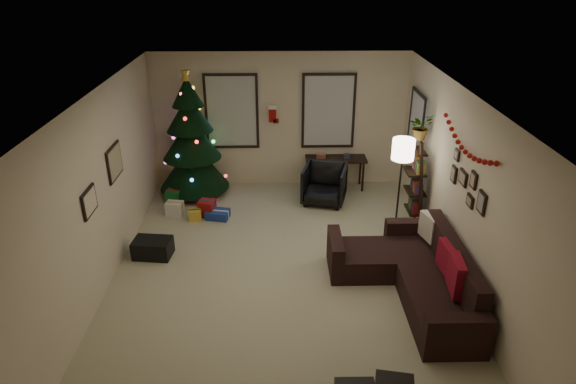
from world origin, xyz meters
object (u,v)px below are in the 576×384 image
object	(u,v)px
christmas_tree	(192,143)
desk_chair	(324,184)
sofa	(415,274)
bookshelf	(416,185)
desk	(336,162)

from	to	relation	value
christmas_tree	desk_chair	bearing A→B (deg)	-10.92
sofa	desk_chair	size ratio (longest dim) A/B	3.37
sofa	bookshelf	distance (m)	1.98
sofa	desk	distance (m)	3.59
sofa	desk_chair	xyz separation A→B (m)	(-1.03, 2.84, 0.10)
desk_chair	desk	bearing A→B (deg)	80.89
desk	bookshelf	world-z (taller)	bookshelf
sofa	bookshelf	bearing A→B (deg)	76.87
desk	sofa	bearing A→B (deg)	-77.82
desk	desk_chair	bearing A→B (deg)	-113.22
sofa	desk_chair	world-z (taller)	sofa
sofa	desk	bearing A→B (deg)	102.18
desk	christmas_tree	bearing A→B (deg)	-176.80
sofa	bookshelf	world-z (taller)	bookshelf
christmas_tree	sofa	distance (m)	4.96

